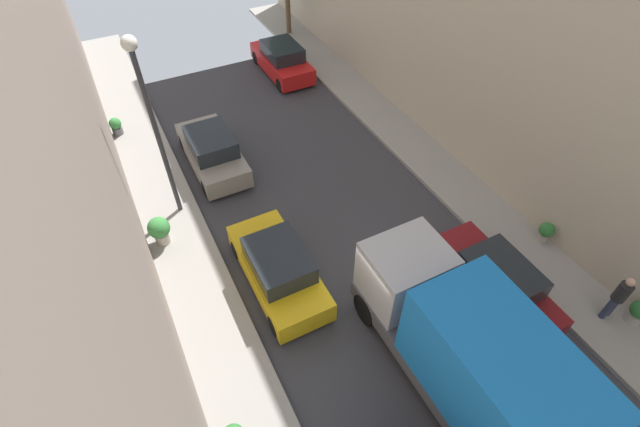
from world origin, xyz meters
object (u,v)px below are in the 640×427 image
potted_plant_4 (638,312)px  parked_car_left_3 (212,151)px  parked_car_right_1 (494,283)px  potted_plant_0 (116,126)px  parked_car_left_2 (278,268)px  potted_plant_1 (159,230)px  delivery_truck (469,353)px  pedestrian (619,297)px  potted_plant_2 (546,232)px  parked_car_right_2 (282,60)px  lamp_post (150,110)px

potted_plant_4 → parked_car_left_3: bearing=124.4°
parked_car_right_1 → potted_plant_0: (-8.42, 13.52, -0.17)m
parked_car_left_2 → potted_plant_4: parked_car_left_2 is taller
potted_plant_1 → delivery_truck: bearing=-56.4°
parked_car_left_2 → delivery_truck: (2.70, -5.09, 1.07)m
parked_car_left_2 → pedestrian: size_ratio=2.44×
potted_plant_2 → potted_plant_4: size_ratio=0.99×
parked_car_left_2 → parked_car_left_3: same height
parked_car_right_2 → parked_car_left_2: bearing=-114.4°
parked_car_left_2 → potted_plant_2: (8.43, -2.53, -0.13)m
potted_plant_0 → lamp_post: lamp_post is taller
potted_plant_4 → potted_plant_1: bearing=140.9°
parked_car_left_3 → potted_plant_1: size_ratio=4.03×
potted_plant_2 → lamp_post: bearing=145.9°
pedestrian → potted_plant_4: bearing=-39.5°
potted_plant_1 → lamp_post: (0.91, 1.27, 3.51)m
potted_plant_2 → lamp_post: 13.00m
potted_plant_1 → potted_plant_4: size_ratio=1.34×
potted_plant_0 → lamp_post: bearing=-78.8°
parked_car_right_1 → lamp_post: bearing=133.0°
parked_car_left_3 → potted_plant_2: 12.27m
parked_car_right_2 → potted_plant_1: 11.96m
parked_car_left_2 → lamp_post: 6.00m
parked_car_left_2 → potted_plant_1: size_ratio=4.03×
potted_plant_1 → potted_plant_4: bearing=-39.1°
potted_plant_2 → lamp_post: (-10.33, 6.99, 3.66)m
potted_plant_1 → potted_plant_2: bearing=-27.0°
potted_plant_2 → parked_car_left_2: bearing=163.3°
parked_car_right_2 → lamp_post: size_ratio=0.66×
parked_car_right_1 → delivery_truck: 3.37m
parked_car_left_3 → lamp_post: size_ratio=0.66×
potted_plant_0 → potted_plant_1: (0.22, -6.95, 0.20)m
delivery_truck → pedestrian: bearing=-4.1°
pedestrian → potted_plant_2: pedestrian is taller
parked_car_right_1 → potted_plant_1: bearing=141.3°
parked_car_right_1 → potted_plant_4: bearing=-40.1°
parked_car_left_2 → pedestrian: bearing=-34.8°
parked_car_right_2 → lamp_post: (-7.30, -7.44, 3.53)m
potted_plant_4 → potted_plant_0: bearing=125.5°
potted_plant_1 → lamp_post: lamp_post is taller
potted_plant_2 → parked_car_right_2: bearing=101.8°
parked_car_right_1 → parked_car_left_2: bearing=148.0°
potted_plant_1 → parked_car_right_2: bearing=46.7°
parked_car_left_2 → parked_car_right_1: bearing=-32.0°
parked_car_left_2 → delivery_truck: size_ratio=0.64×
delivery_truck → potted_plant_0: 16.32m
pedestrian → potted_plant_0: 19.04m
parked_car_right_2 → pedestrian: (2.47, -17.37, 0.35)m
lamp_post → parked_car_right_1: bearing=-47.0°
pedestrian → potted_plant_0: bearing=124.9°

